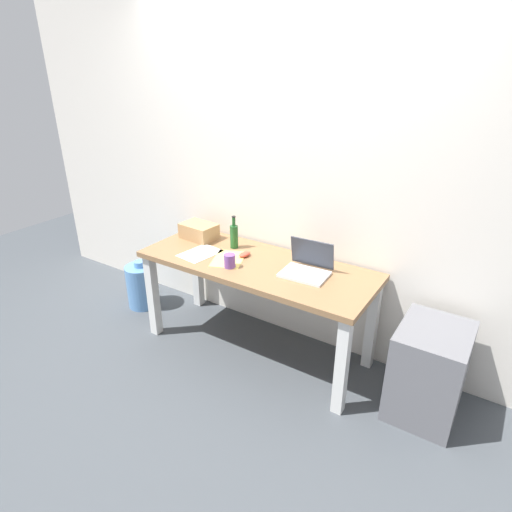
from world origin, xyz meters
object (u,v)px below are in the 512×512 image
object	(u,v)px
cardboard_box	(199,231)
water_cooler_jug	(142,286)
beer_bottle	(234,236)
computer_mouse	(245,254)
filing_cabinet	(428,371)
desk	(256,276)
coffee_mug	(230,261)
laptop_right	(307,267)

from	to	relation	value
cardboard_box	water_cooler_jug	bearing A→B (deg)	-165.00
beer_bottle	computer_mouse	bearing A→B (deg)	-30.55
beer_bottle	filing_cabinet	bearing A→B (deg)	-3.76
desk	water_cooler_jug	bearing A→B (deg)	-179.20
filing_cabinet	water_cooler_jug	bearing A→B (deg)	-178.82
desk	coffee_mug	world-z (taller)	coffee_mug
water_cooler_jug	cardboard_box	bearing A→B (deg)	15.00
desk	laptop_right	bearing A→B (deg)	6.74
laptop_right	desk	bearing A→B (deg)	-173.26
desk	cardboard_box	xyz separation A→B (m)	(-0.63, 0.14, 0.16)
laptop_right	computer_mouse	bearing A→B (deg)	-179.39
desk	beer_bottle	bearing A→B (deg)	154.84
cardboard_box	beer_bottle	bearing A→B (deg)	-0.52
cardboard_box	computer_mouse	bearing A→B (deg)	-10.84
computer_mouse	cardboard_box	world-z (taller)	cardboard_box
cardboard_box	filing_cabinet	bearing A→B (deg)	-3.15
beer_bottle	cardboard_box	distance (m)	0.35
water_cooler_jug	filing_cabinet	world-z (taller)	filing_cabinet
laptop_right	beer_bottle	world-z (taller)	beer_bottle
laptop_right	filing_cabinet	distance (m)	0.98
water_cooler_jug	filing_cabinet	size ratio (longest dim) A/B	0.73
water_cooler_jug	desk	bearing A→B (deg)	0.80
cardboard_box	filing_cabinet	xyz separation A→B (m)	(1.86, -0.10, -0.49)
coffee_mug	computer_mouse	bearing A→B (deg)	93.44
computer_mouse	filing_cabinet	distance (m)	1.43
coffee_mug	water_cooler_jug	size ratio (longest dim) A/B	0.22
beer_bottle	cardboard_box	xyz separation A→B (m)	(-0.35, 0.00, -0.04)
desk	water_cooler_jug	xyz separation A→B (m)	(-1.20, -0.02, -0.43)
cardboard_box	desk	bearing A→B (deg)	-12.17
computer_mouse	filing_cabinet	xyz separation A→B (m)	(1.36, -0.01, -0.45)
coffee_mug	filing_cabinet	size ratio (longest dim) A/B	0.16
coffee_mug	desk	bearing A→B (deg)	54.99
beer_bottle	computer_mouse	distance (m)	0.20
laptop_right	filing_cabinet	size ratio (longest dim) A/B	0.53
beer_bottle	water_cooler_jug	distance (m)	1.12
computer_mouse	cardboard_box	distance (m)	0.52
water_cooler_jug	beer_bottle	bearing A→B (deg)	9.26
laptop_right	beer_bottle	bearing A→B (deg)	172.35
coffee_mug	water_cooler_jug	world-z (taller)	coffee_mug
laptop_right	filing_cabinet	xyz separation A→B (m)	(0.86, -0.01, -0.48)
laptop_right	filing_cabinet	bearing A→B (deg)	-0.74
coffee_mug	water_cooler_jug	distance (m)	1.24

